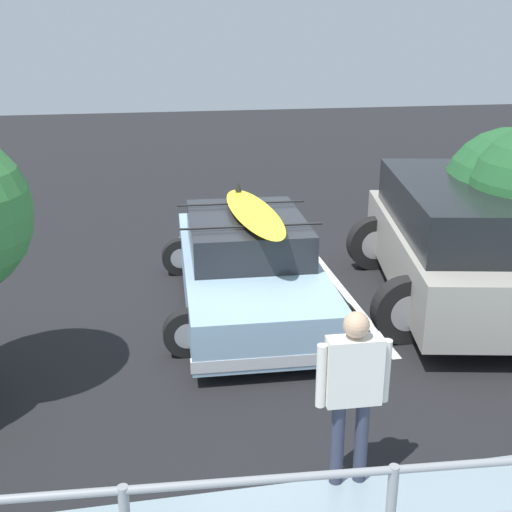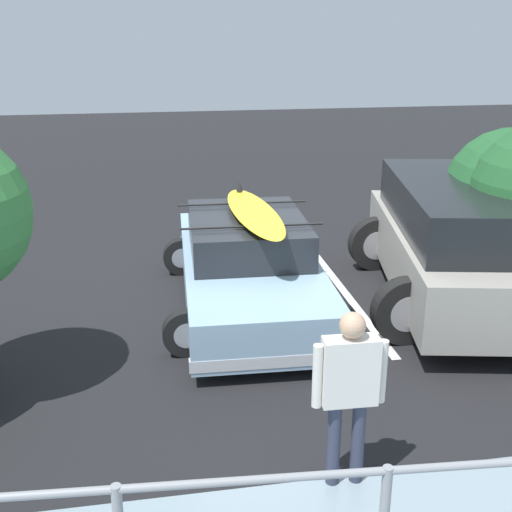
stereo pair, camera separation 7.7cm
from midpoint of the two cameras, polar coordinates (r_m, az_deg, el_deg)
ground_plane at (r=9.16m, az=1.63°, el=-4.34°), size 44.00×44.00×0.02m
parking_stripe at (r=9.46m, az=8.49°, el=-3.68°), size 0.12×3.74×0.00m
sedan_car at (r=8.94m, az=-0.43°, el=-0.75°), size 2.50×4.43×1.53m
suv_car at (r=9.40m, az=18.06°, el=1.29°), size 3.31×4.68×1.73m
person_bystander at (r=5.42m, az=8.70°, el=-11.19°), size 0.63×0.21×1.61m
railing_fence at (r=4.65m, az=11.85°, el=-21.32°), size 10.41×0.77×1.06m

